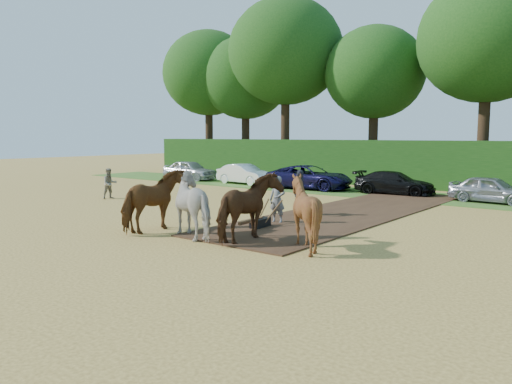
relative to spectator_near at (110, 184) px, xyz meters
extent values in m
plane|color=gold|center=(10.71, -3.20, -0.80)|extent=(120.00, 120.00, 0.00)
cube|color=#472D1C|center=(12.21, 3.80, -0.77)|extent=(4.50, 17.00, 0.05)
cube|color=#38601E|center=(10.71, 10.80, -0.78)|extent=(50.00, 5.00, 0.03)
cube|color=#14380F|center=(10.71, 15.30, 0.70)|extent=(46.00, 1.60, 3.00)
imported|color=tan|center=(0.00, 0.00, 0.00)|extent=(0.80, 0.91, 1.60)
imported|color=#292C36|center=(10.89, 1.56, 0.15)|extent=(0.94, 1.20, 1.91)
imported|color=brown|center=(8.87, -4.44, 0.27)|extent=(1.42, 2.65, 2.15)
imported|color=beige|center=(10.69, -4.09, 0.27)|extent=(2.31, 2.04, 2.15)
imported|color=#4F3219|center=(12.50, -3.74, 0.27)|extent=(1.42, 2.65, 2.15)
imported|color=brown|center=(14.32, -3.40, 0.28)|extent=(1.93, 2.13, 2.15)
cube|color=black|center=(11.36, -1.70, -0.62)|extent=(0.45, 0.95, 0.36)
cube|color=brown|center=(11.43, -2.31, -0.44)|extent=(0.25, 1.44, 0.10)
cylinder|color=brown|center=(11.08, -1.17, -0.24)|extent=(0.31, 1.02, 0.75)
cylinder|color=brown|center=(11.53, -1.12, -0.24)|extent=(0.10, 1.04, 0.75)
imported|color=gray|center=(11.23, -0.48, 0.10)|extent=(0.70, 0.50, 1.80)
imported|color=#AFB2B6|center=(-4.66, 10.31, -0.06)|extent=(4.44, 2.02, 1.48)
imported|color=white|center=(0.54, 10.42, -0.11)|extent=(4.26, 1.76, 1.37)
imported|color=#17143F|center=(5.74, 10.46, -0.06)|extent=(5.54, 2.96, 1.48)
imported|color=black|center=(10.94, 11.15, -0.15)|extent=(4.63, 2.23, 1.30)
imported|color=gray|center=(16.14, 10.62, -0.13)|extent=(4.07, 1.98, 1.34)
cylinder|color=#382616|center=(-10.29, 18.30, 2.13)|extent=(0.70, 0.70, 5.85)
ellipsoid|color=#163F11|center=(-10.29, 18.30, 8.20)|extent=(8.40, 8.40, 7.73)
cylinder|color=#382616|center=(-6.29, 18.80, 1.90)|extent=(0.70, 0.70, 5.40)
ellipsoid|color=#163F11|center=(-6.29, 18.80, 7.53)|extent=(7.80, 7.80, 7.18)
cylinder|color=#382616|center=(-1.29, 17.80, 2.46)|extent=(0.70, 0.70, 6.53)
ellipsoid|color=#163F11|center=(-1.29, 17.80, 9.18)|extent=(9.20, 9.20, 8.46)
cylinder|color=#382616|center=(5.71, 19.30, 1.79)|extent=(0.70, 0.70, 5.17)
ellipsoid|color=#163F11|center=(5.71, 19.30, 7.15)|extent=(7.40, 7.40, 6.81)
cylinder|color=#382616|center=(13.71, 18.30, 2.24)|extent=(0.70, 0.70, 6.08)
ellipsoid|color=#163F11|center=(13.71, 18.30, 8.50)|extent=(8.60, 8.60, 7.91)
camera|label=1|loc=(22.20, -15.61, 2.52)|focal=35.00mm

